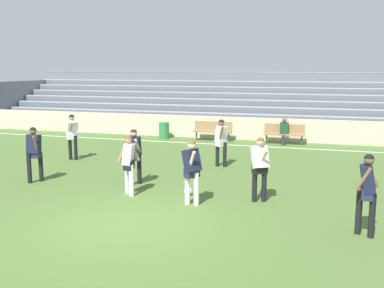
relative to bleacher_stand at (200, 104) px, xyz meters
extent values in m
plane|color=#4C6B30|center=(2.89, -16.02, -1.36)|extent=(160.00, 160.00, 0.00)
cube|color=white|center=(2.89, -5.26, -1.35)|extent=(44.00, 0.12, 0.01)
cube|color=beige|center=(2.89, -3.59, -0.82)|extent=(48.00, 0.16, 1.08)
cube|color=#9EA3AD|center=(0.00, -2.77, -1.04)|extent=(24.18, 0.36, 0.08)
cube|color=slate|center=(0.00, -2.97, -1.20)|extent=(24.18, 0.04, 0.32)
cube|color=#9EA3AD|center=(0.00, -1.97, -0.72)|extent=(24.18, 0.36, 0.08)
cube|color=slate|center=(0.00, -2.17, -0.88)|extent=(24.18, 0.04, 0.32)
cube|color=#9EA3AD|center=(0.00, -1.18, -0.39)|extent=(24.18, 0.36, 0.08)
cube|color=slate|center=(0.00, -1.38, -0.56)|extent=(24.18, 0.04, 0.32)
cube|color=#9EA3AD|center=(0.00, -0.38, -0.07)|extent=(24.18, 0.36, 0.08)
cube|color=slate|center=(0.00, -0.58, -0.23)|extent=(24.18, 0.04, 0.32)
cube|color=#9EA3AD|center=(0.00, 0.41, 0.25)|extent=(24.18, 0.36, 0.08)
cube|color=slate|center=(0.00, 0.21, 0.09)|extent=(24.18, 0.04, 0.32)
cube|color=#9EA3AD|center=(0.00, 1.21, 0.57)|extent=(24.18, 0.36, 0.08)
cube|color=slate|center=(0.00, 1.01, 0.41)|extent=(24.18, 0.04, 0.32)
cube|color=#9EA3AD|center=(0.00, 2.01, 0.89)|extent=(24.18, 0.36, 0.08)
cube|color=slate|center=(0.00, 1.81, 0.73)|extent=(24.18, 0.04, 0.32)
cube|color=#9EA3AD|center=(0.00, 2.80, 1.21)|extent=(24.18, 0.36, 0.08)
cube|color=slate|center=(0.00, 2.60, 1.05)|extent=(24.18, 0.04, 0.32)
cube|color=slate|center=(-11.99, 0.02, -0.07)|extent=(0.20, 5.93, 2.57)
cylinder|color=slate|center=(0.00, 3.05, 1.76)|extent=(24.18, 0.06, 0.06)
cube|color=#99754C|center=(1.89, -4.41, -0.91)|extent=(1.80, 0.40, 0.06)
cube|color=#99754C|center=(1.89, -4.23, -0.66)|extent=(1.80, 0.05, 0.40)
cylinder|color=#47474C|center=(1.11, -4.41, -1.13)|extent=(0.07, 0.07, 0.45)
cylinder|color=#47474C|center=(2.67, -4.41, -1.13)|extent=(0.07, 0.07, 0.45)
cube|color=#99754C|center=(5.20, -4.41, -0.91)|extent=(1.80, 0.40, 0.06)
cube|color=#99754C|center=(5.20, -4.23, -0.66)|extent=(1.80, 0.05, 0.40)
cylinder|color=#47474C|center=(4.42, -4.41, -1.13)|extent=(0.07, 0.07, 0.45)
cylinder|color=#47474C|center=(5.98, -4.41, -1.13)|extent=(0.07, 0.07, 0.45)
cylinder|color=#2D7F3D|center=(-0.55, -4.36, -0.96)|extent=(0.49, 0.49, 0.79)
cylinder|color=#2D2D38|center=(5.20, -4.63, -1.13)|extent=(0.16, 0.16, 0.45)
cube|color=#194228|center=(5.20, -4.41, -0.62)|extent=(0.36, 0.24, 0.52)
sphere|color=brown|center=(5.20, -4.41, -0.25)|extent=(0.21, 0.21, 0.21)
cylinder|color=white|center=(2.10, -13.95, -0.93)|extent=(0.13, 0.13, 0.85)
cylinder|color=white|center=(1.89, -13.77, -0.93)|extent=(0.13, 0.13, 0.85)
cube|color=black|center=(1.99, -13.86, -0.53)|extent=(0.27, 0.39, 0.24)
cube|color=white|center=(1.99, -13.86, -0.23)|extent=(0.34, 0.42, 0.58)
cylinder|color=#A87A5B|center=(1.89, -14.03, -0.19)|extent=(0.28, 0.11, 0.51)
cylinder|color=#A87A5B|center=(2.10, -13.69, -0.19)|extent=(0.28, 0.11, 0.51)
sphere|color=#A87A5B|center=(1.99, -13.86, 0.16)|extent=(0.21, 0.21, 0.21)
sphere|color=brown|center=(1.99, -13.86, 0.18)|extent=(0.20, 0.20, 0.20)
cylinder|color=white|center=(3.75, -14.21, -0.93)|extent=(0.13, 0.13, 0.85)
cylinder|color=white|center=(3.99, -14.23, -0.93)|extent=(0.13, 0.13, 0.85)
cube|color=#232847|center=(3.87, -14.22, -0.52)|extent=(0.39, 0.42, 0.24)
cube|color=#191E38|center=(3.87, -14.22, -0.22)|extent=(0.53, 0.53, 0.60)
cylinder|color=beige|center=(3.82, -14.04, -0.19)|extent=(0.27, 0.22, 0.51)
cylinder|color=beige|center=(3.92, -14.41, -0.19)|extent=(0.27, 0.22, 0.51)
sphere|color=beige|center=(3.87, -14.22, 0.16)|extent=(0.21, 0.21, 0.21)
sphere|color=brown|center=(3.87, -14.22, 0.18)|extent=(0.20, 0.20, 0.20)
cylinder|color=black|center=(-1.39, -13.56, -0.92)|extent=(0.13, 0.13, 0.88)
cylinder|color=black|center=(-1.20, -13.26, -0.92)|extent=(0.13, 0.13, 0.88)
cube|color=#232847|center=(-1.30, -13.41, -0.49)|extent=(0.39, 0.27, 0.24)
cube|color=#191E38|center=(-1.30, -13.41, -0.19)|extent=(0.41, 0.33, 0.58)
cylinder|color=brown|center=(-1.46, -13.28, -0.16)|extent=(0.11, 0.28, 0.51)
cylinder|color=brown|center=(-1.13, -13.55, -0.16)|extent=(0.11, 0.28, 0.51)
sphere|color=brown|center=(-1.30, -13.41, 0.19)|extent=(0.21, 0.21, 0.21)
sphere|color=black|center=(-1.30, -13.41, 0.21)|extent=(0.20, 0.20, 0.20)
cylinder|color=black|center=(-1.91, -10.13, -0.90)|extent=(0.13, 0.13, 0.92)
cylinder|color=black|center=(-2.15, -10.13, -0.90)|extent=(0.13, 0.13, 0.92)
cube|color=white|center=(-2.03, -10.13, -0.46)|extent=(0.40, 0.42, 0.24)
cube|color=white|center=(-2.03, -10.13, -0.16)|extent=(0.54, 0.54, 0.60)
cylinder|color=#A87A5B|center=(-1.96, -10.31, -0.12)|extent=(0.36, 0.32, 0.43)
cylinder|color=#A87A5B|center=(-2.10, -9.95, -0.12)|extent=(0.36, 0.32, 0.43)
sphere|color=#A87A5B|center=(-2.03, -10.13, 0.22)|extent=(0.21, 0.21, 0.21)
sphere|color=black|center=(-2.03, -10.13, 0.24)|extent=(0.20, 0.20, 0.20)
cylinder|color=black|center=(5.32, -13.49, -0.91)|extent=(0.13, 0.13, 0.89)
cylinder|color=black|center=(5.56, -13.40, -0.91)|extent=(0.13, 0.13, 0.89)
cube|color=black|center=(5.44, -13.45, -0.49)|extent=(0.42, 0.38, 0.24)
cube|color=white|center=(5.44, -13.45, -0.19)|extent=(0.53, 0.53, 0.60)
cylinder|color=#D6A884|center=(5.33, -13.29, -0.15)|extent=(0.29, 0.39, 0.43)
cylinder|color=#D6A884|center=(5.55, -13.60, -0.15)|extent=(0.29, 0.39, 0.43)
sphere|color=#D6A884|center=(5.44, -13.45, 0.19)|extent=(0.21, 0.21, 0.21)
sphere|color=brown|center=(5.44, -13.45, 0.21)|extent=(0.20, 0.20, 0.20)
cylinder|color=black|center=(3.68, -9.68, -0.93)|extent=(0.13, 0.13, 0.86)
cylinder|color=black|center=(3.41, -9.67, -0.93)|extent=(0.13, 0.13, 0.86)
cube|color=white|center=(3.55, -9.68, -0.52)|extent=(0.38, 0.42, 0.24)
cube|color=white|center=(3.55, -9.68, -0.22)|extent=(0.46, 0.49, 0.59)
cylinder|color=brown|center=(3.58, -9.87, -0.18)|extent=(0.26, 0.20, 0.51)
cylinder|color=brown|center=(3.52, -9.48, -0.18)|extent=(0.26, 0.20, 0.51)
sphere|color=brown|center=(3.55, -9.68, 0.17)|extent=(0.21, 0.21, 0.21)
sphere|color=black|center=(3.55, -9.68, 0.19)|extent=(0.20, 0.20, 0.20)
cylinder|color=black|center=(7.74, -15.12, -0.90)|extent=(0.13, 0.13, 0.92)
cylinder|color=black|center=(7.98, -15.28, -0.90)|extent=(0.13, 0.13, 0.92)
cube|color=#232847|center=(7.86, -15.20, -0.46)|extent=(0.23, 0.36, 0.24)
cube|color=#191E38|center=(7.86, -15.20, -0.16)|extent=(0.32, 0.39, 0.59)
cylinder|color=brown|center=(7.95, -15.02, -0.12)|extent=(0.32, 0.08, 0.49)
cylinder|color=brown|center=(7.77, -15.38, -0.12)|extent=(0.32, 0.08, 0.49)
sphere|color=brown|center=(7.86, -15.20, 0.23)|extent=(0.21, 0.21, 0.21)
sphere|color=black|center=(7.86, -15.20, 0.25)|extent=(0.20, 0.20, 0.20)
cylinder|color=black|center=(1.77, -12.68, -0.92)|extent=(0.13, 0.13, 0.87)
cylinder|color=black|center=(1.60, -13.00, -0.92)|extent=(0.13, 0.13, 0.87)
cube|color=#232847|center=(1.69, -12.84, -0.51)|extent=(0.37, 0.24, 0.24)
cube|color=#191E38|center=(1.69, -12.84, -0.21)|extent=(0.40, 0.32, 0.59)
cylinder|color=#D6A884|center=(1.86, -12.97, -0.17)|extent=(0.10, 0.38, 0.46)
cylinder|color=#D6A884|center=(1.51, -12.71, -0.17)|extent=(0.10, 0.38, 0.46)
sphere|color=#D6A884|center=(1.69, -12.84, 0.17)|extent=(0.21, 0.21, 0.21)
sphere|color=black|center=(1.69, -12.84, 0.20)|extent=(0.20, 0.20, 0.20)
sphere|color=white|center=(3.52, -13.43, -1.25)|extent=(0.22, 0.22, 0.22)
camera|label=1|loc=(7.03, -24.60, 2.04)|focal=41.94mm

